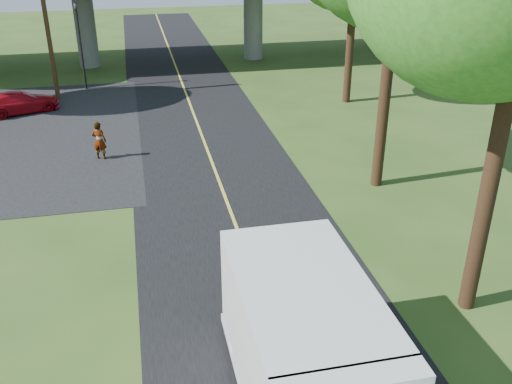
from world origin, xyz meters
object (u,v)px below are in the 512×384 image
object	(u,v)px
traffic_signal	(79,37)
step_van	(315,368)
red_sedan	(20,102)
pedestrian	(99,141)
utility_pole	(46,20)

from	to	relation	value
traffic_signal	step_van	bearing A→B (deg)	-78.02
traffic_signal	red_sedan	world-z (taller)	traffic_signal
step_van	red_sedan	xyz separation A→B (m)	(-9.24, 24.04, -1.10)
step_van	pedestrian	xyz separation A→B (m)	(-4.76, 16.30, -0.83)
traffic_signal	pedestrian	bearing A→B (deg)	-84.14
pedestrian	utility_pole	bearing A→B (deg)	-54.66
pedestrian	step_van	bearing A→B (deg)	126.24
step_van	pedestrian	distance (m)	17.00
red_sedan	pedestrian	world-z (taller)	pedestrian
step_van	pedestrian	size ratio (longest dim) A/B	4.30
red_sedan	pedestrian	size ratio (longest dim) A/B	2.37
utility_pole	red_sedan	distance (m)	4.87
utility_pole	pedestrian	distance (m)	10.92
traffic_signal	red_sedan	xyz separation A→B (m)	(-3.26, -4.15, -2.60)
utility_pole	step_van	size ratio (longest dim) A/B	1.21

